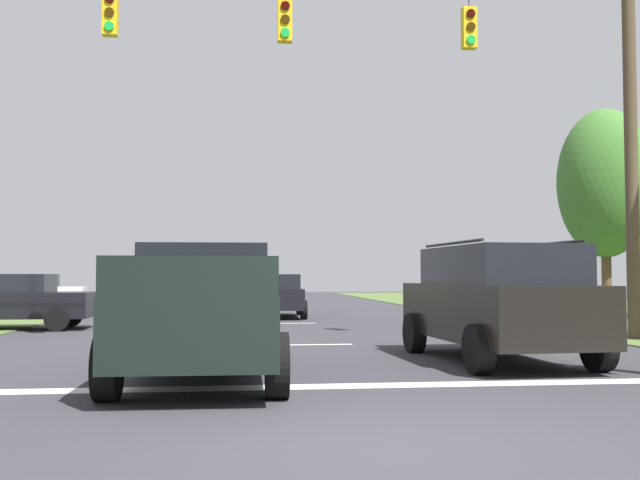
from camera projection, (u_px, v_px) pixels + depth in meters
name	position (u px, v px, depth m)	size (l,w,h in m)	color
ground_plane	(384.00, 446.00, 6.51)	(120.00, 120.00, 0.00)	#333338
stop_bar_stripe	(331.00, 386.00, 10.00)	(13.29, 0.45, 0.01)	white
lane_dash_0	(294.00, 345.00, 15.95)	(0.15, 2.50, 0.01)	white
lane_dash_1	(275.00, 323.00, 23.03)	(0.15, 2.50, 0.01)	white
lane_dash_2	(267.00, 314.00, 28.44)	(0.15, 2.50, 0.01)	white
lane_dash_3	(258.00, 304.00, 38.91)	(0.15, 2.50, 0.01)	white
overhead_signal_span	(299.00, 134.00, 16.52)	(15.80, 0.31, 8.36)	brown
pickup_truck	(203.00, 311.00, 10.86)	(2.36, 5.44, 1.95)	black
suv_black	(497.00, 300.00, 12.95)	(2.43, 4.90, 2.05)	black
distant_car_crossing_white	(29.00, 293.00, 29.79)	(4.43, 2.30, 1.52)	silver
distant_car_oncoming	(276.00, 295.00, 26.53)	(2.15, 4.36, 1.52)	black
distant_car_far_parked	(11.00, 301.00, 20.52)	(4.32, 2.05, 1.52)	black
tree_roadside_far_right	(605.00, 183.00, 23.04)	(2.86, 2.86, 6.63)	brown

